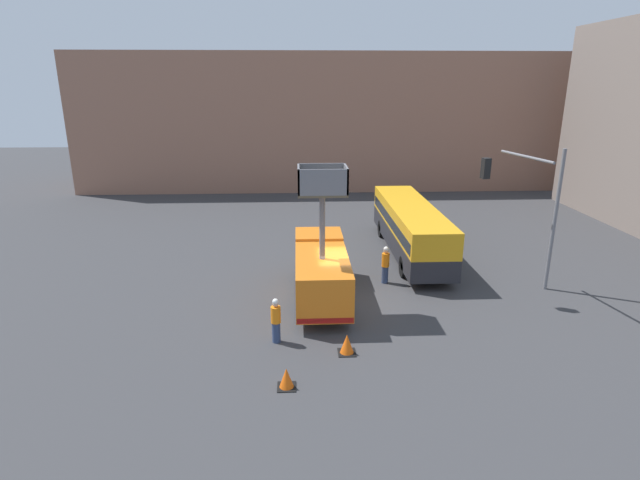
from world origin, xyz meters
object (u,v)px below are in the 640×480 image
road_worker_near_truck (276,321)px  traffic_cone_near_truck (286,378)px  road_worker_directing (385,265)px  traffic_cone_mid_road (347,344)px  utility_truck (321,268)px  city_bus (410,225)px  traffic_light_pole (533,198)px

road_worker_near_truck → traffic_cone_near_truck: (0.44, -3.06, -0.57)m
road_worker_directing → traffic_cone_mid_road: 7.23m
utility_truck → road_worker_near_truck: (-1.92, -3.97, -0.62)m
road_worker_directing → road_worker_near_truck: bearing=107.6°
utility_truck → city_bus: bearing=48.2°
traffic_light_pole → traffic_cone_mid_road: bearing=-149.0°
traffic_cone_mid_road → traffic_cone_near_truck: bearing=-136.4°
road_worker_near_truck → road_worker_directing: (5.21, 5.76, 0.06)m
traffic_cone_near_truck → road_worker_near_truck: bearing=98.3°
road_worker_near_truck → city_bus: bearing=28.8°
utility_truck → traffic_cone_near_truck: (-1.47, -7.03, -1.20)m
utility_truck → traffic_light_pole: size_ratio=1.04×
road_worker_directing → traffic_cone_near_truck: 10.05m
city_bus → traffic_cone_near_truck: city_bus is taller
city_bus → traffic_light_pole: size_ratio=1.68×
city_bus → road_worker_near_truck: size_ratio=6.28×
utility_truck → traffic_light_pole: traffic_light_pole is taller
traffic_light_pole → city_bus: bearing=126.6°
traffic_cone_mid_road → traffic_light_pole: bearing=31.0°
utility_truck → traffic_cone_mid_road: bearing=-81.7°
traffic_light_pole → road_worker_near_truck: bearing=-159.1°
traffic_light_pole → road_worker_directing: size_ratio=3.55×
traffic_cone_near_truck → traffic_cone_mid_road: bearing=43.6°
traffic_light_pole → traffic_cone_near_truck: bearing=-146.2°
city_bus → traffic_cone_mid_road: city_bus is taller
road_worker_near_truck → traffic_cone_mid_road: size_ratio=2.41×
road_worker_near_truck → traffic_cone_near_truck: 3.14m
traffic_cone_near_truck → traffic_cone_mid_road: traffic_cone_mid_road is taller
traffic_light_pole → traffic_cone_near_truck: traffic_light_pole is taller
utility_truck → city_bus: utility_truck is taller
utility_truck → traffic_cone_mid_road: 5.13m
utility_truck → city_bus: (5.46, 6.12, 0.21)m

